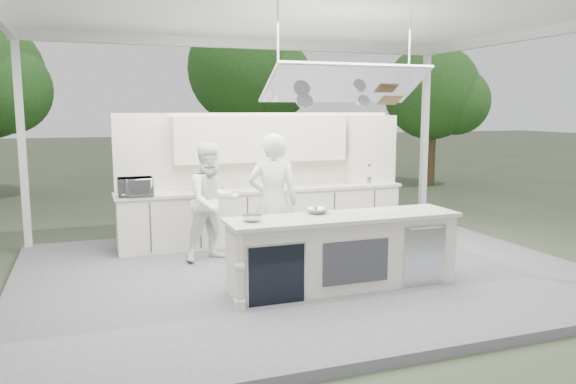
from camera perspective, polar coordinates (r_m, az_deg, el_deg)
name	(u,v)px	position (r m, az deg, el deg)	size (l,w,h in m)	color
ground	(304,277)	(8.29, 1.63, -8.65)	(90.00, 90.00, 0.00)	#3F4B34
stage_deck	(304,273)	(8.27, 1.63, -8.25)	(8.00, 6.00, 0.12)	slate
tent	(306,14)	(8.02, 1.80, 17.58)	(8.20, 6.20, 3.86)	white
demo_island	(342,251)	(7.39, 5.55, -6.01)	(3.10, 0.79, 0.95)	silver
back_counter	(264,214)	(9.89, -2.41, -2.28)	(5.08, 0.72, 0.95)	silver
back_wall_unit	(284,157)	(10.10, -0.40, 3.54)	(5.05, 0.48, 2.25)	silver
tree_cluster	(179,80)	(17.38, -10.99, 11.08)	(19.55, 9.40, 5.85)	#4F4027
head_chef	(273,202)	(8.08, -1.52, -1.02)	(0.72, 0.47, 1.98)	white
sous_chef	(212,202)	(8.65, -7.71, -1.00)	(0.88, 0.69, 1.82)	white
toaster_oven	(135,187)	(9.18, -15.26, 0.51)	(0.53, 0.36, 0.30)	silver
bowl_large	(317,211)	(7.42, 2.99, -1.90)	(0.29, 0.29, 0.07)	#B3B5BA
bowl_small	(252,218)	(6.90, -3.69, -2.67)	(0.25, 0.25, 0.08)	silver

